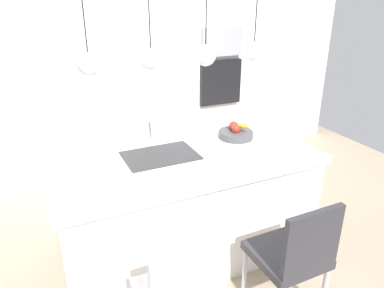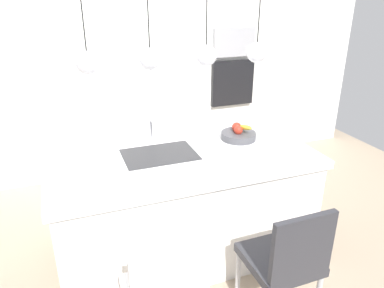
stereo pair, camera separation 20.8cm
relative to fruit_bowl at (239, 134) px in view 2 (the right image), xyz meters
The scene contains 13 objects.
floor 1.09m from the fruit_bowl, behind, with size 6.60×6.60×0.00m, color tan.
back_wall 1.70m from the fruit_bowl, 109.45° to the left, with size 6.00×0.10×2.60m, color white.
kitchen_island 0.74m from the fruit_bowl, behind, with size 2.03×1.14×0.89m.
sink_basin 0.73m from the fruit_bowl, behind, with size 0.56×0.40×0.02m, color #2D2D30.
faucet 0.74m from the fruit_bowl, 169.66° to the left, with size 0.02×0.17×0.22m.
fruit_bowl is the anchor object (origin of this frame).
microwave 1.74m from the fruit_bowl, 65.81° to the left, with size 0.54×0.08×0.34m, color #9E9EA3.
oven 1.64m from the fruit_bowl, 65.81° to the left, with size 0.56×0.08×0.56m, color black.
chair_middle 1.16m from the fruit_bowl, 99.82° to the right, with size 0.44×0.44×0.89m.
pendant_light_left 1.37m from the fruit_bowl, behind, with size 0.16×0.16×0.76m.
pendant_light_center_left 1.03m from the fruit_bowl, behind, with size 0.16×0.16×0.76m.
pendant_light_center_right 0.78m from the fruit_bowl, 166.69° to the right, with size 0.16×0.16×0.76m.
pendant_light_right 0.70m from the fruit_bowl, 47.26° to the right, with size 0.16×0.16×0.76m.
Camera 2 is at (-0.82, -2.49, 2.05)m, focal length 34.06 mm.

